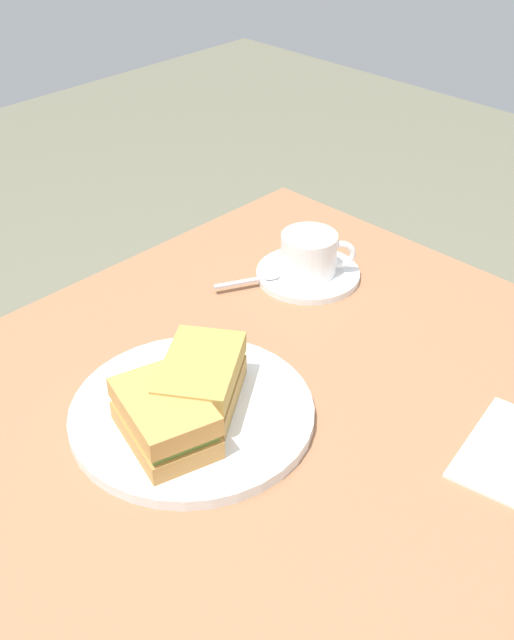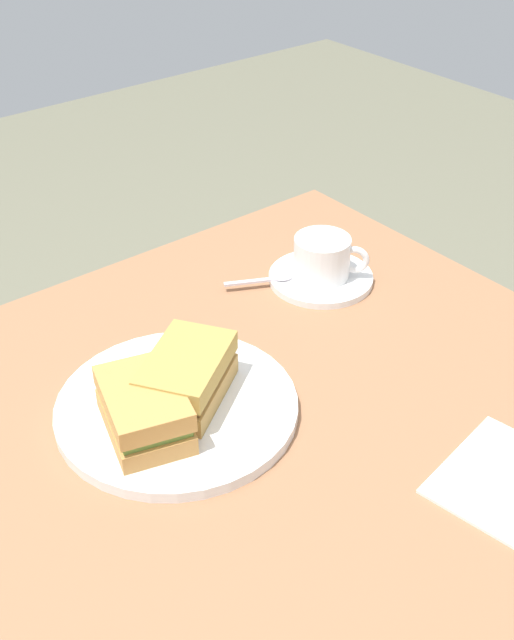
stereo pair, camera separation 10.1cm
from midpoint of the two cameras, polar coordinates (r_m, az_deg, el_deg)
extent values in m
cube|color=#996745|center=(0.86, -0.45, -12.49)|extent=(1.10, 0.88, 0.04)
cylinder|color=#9F5F44|center=(1.54, 5.24, -5.46)|extent=(0.06, 0.06, 0.68)
cylinder|color=white|center=(0.92, -2.59, -6.38)|extent=(0.28, 0.28, 0.01)
cube|color=#B78C48|center=(0.91, -1.81, -4.99)|extent=(0.15, 0.14, 0.03)
cube|color=brown|center=(0.90, -1.83, -4.17)|extent=(0.14, 0.12, 0.01)
cube|color=#B39244|center=(0.89, -1.85, -3.33)|extent=(0.15, 0.14, 0.03)
cube|color=#BE8644|center=(0.87, -4.69, -7.35)|extent=(0.11, 0.14, 0.02)
cube|color=olive|center=(0.86, -4.75, -6.54)|extent=(0.10, 0.13, 0.01)
cube|color=#C38D47|center=(0.85, -4.80, -5.71)|extent=(0.11, 0.14, 0.02)
cylinder|color=white|center=(1.15, 7.10, 2.93)|extent=(0.15, 0.15, 0.01)
cylinder|color=white|center=(1.13, 7.23, 4.41)|extent=(0.08, 0.08, 0.06)
cylinder|color=#A47350|center=(1.12, 7.32, 5.54)|extent=(0.07, 0.07, 0.01)
torus|color=white|center=(1.13, 9.54, 4.20)|extent=(0.03, 0.04, 0.04)
cube|color=silver|center=(1.12, 2.12, 2.68)|extent=(0.07, 0.04, 0.00)
ellipsoid|color=silver|center=(1.13, 4.43, 2.98)|extent=(0.03, 0.03, 0.01)
camera|label=1|loc=(0.05, -87.14, 2.01)|focal=44.71mm
camera|label=2|loc=(0.05, 92.86, -2.01)|focal=44.71mm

